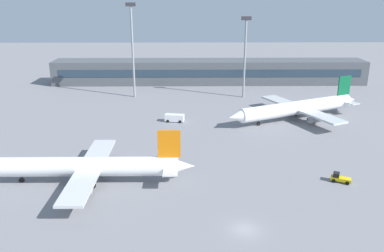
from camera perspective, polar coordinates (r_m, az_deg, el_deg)
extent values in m
plane|color=gray|center=(97.34, 4.40, -1.66)|extent=(400.00, 400.00, 0.00)
cube|color=#4C5156|center=(156.70, 2.50, 7.83)|extent=(120.61, 12.00, 9.00)
cube|color=#263847|center=(150.68, 2.63, 7.58)|extent=(114.58, 0.16, 2.80)
cylinder|color=white|center=(76.11, -15.20, -5.67)|extent=(34.23, 3.65, 3.61)
cone|color=white|center=(73.68, -1.02, -5.80)|extent=(3.62, 2.53, 2.53)
cube|color=orange|center=(72.05, -3.32, -2.60)|extent=(4.18, 0.35, 5.23)
cube|color=silver|center=(73.67, -3.04, -5.67)|extent=(2.67, 9.51, 0.23)
cube|color=silver|center=(75.99, -14.48, -5.88)|extent=(4.60, 28.53, 0.48)
cylinder|color=gray|center=(81.59, -13.50, -5.10)|extent=(3.04, 1.91, 1.90)
cylinder|color=gray|center=(71.58, -15.44, -8.73)|extent=(3.04, 1.91, 1.90)
cylinder|color=black|center=(81.00, -23.34, -7.16)|extent=(0.95, 0.38, 0.95)
cylinder|color=black|center=(78.93, -13.26, -6.73)|extent=(0.95, 0.38, 0.95)
cylinder|color=black|center=(74.60, -14.05, -8.34)|extent=(0.95, 0.38, 0.95)
cylinder|color=white|center=(114.05, 14.96, 2.55)|extent=(34.76, 18.87, 3.86)
cone|color=white|center=(102.56, 6.36, 1.31)|extent=(5.39, 5.11, 3.66)
cone|color=white|center=(127.51, 21.81, 3.50)|extent=(4.63, 4.07, 2.70)
cube|color=#0C5933|center=(124.27, 21.09, 5.47)|extent=(4.20, 2.21, 5.58)
cube|color=silver|center=(125.48, 20.95, 3.47)|extent=(6.85, 10.40, 0.24)
cube|color=silver|center=(114.77, 15.33, 2.46)|extent=(17.23, 29.67, 0.51)
cylinder|color=gray|center=(119.62, 13.40, 2.55)|extent=(3.80, 3.21, 2.03)
cylinder|color=gray|center=(110.85, 17.29, 0.95)|extent=(3.80, 3.21, 2.03)
cylinder|color=black|center=(107.25, 9.59, 0.34)|extent=(1.09, 0.80, 1.01)
cylinder|color=black|center=(118.02, 14.78, 1.66)|extent=(1.09, 0.80, 1.01)
cylinder|color=black|center=(114.25, 16.46, 0.96)|extent=(1.09, 0.80, 1.01)
cube|color=yellow|center=(79.52, 20.67, -7.15)|extent=(3.90, 2.86, 0.60)
cube|color=black|center=(79.28, 20.07, -6.64)|extent=(1.58, 1.73, 0.90)
cylinder|color=black|center=(80.39, 19.83, -7.00)|extent=(0.74, 0.52, 0.70)
cylinder|color=black|center=(78.97, 19.73, -7.46)|extent=(0.74, 0.52, 0.70)
cylinder|color=black|center=(80.34, 21.54, -7.23)|extent=(0.74, 0.52, 0.70)
cylinder|color=black|center=(78.92, 21.47, -7.69)|extent=(0.74, 0.52, 0.70)
cube|color=white|center=(108.83, -2.53, 1.20)|extent=(5.45, 2.80, 1.90)
cube|color=#1E2633|center=(109.07, -3.57, 1.50)|extent=(0.46, 1.90, 0.70)
cylinder|color=black|center=(110.34, -3.29, 1.02)|extent=(0.79, 0.40, 0.76)
cylinder|color=black|center=(108.43, -3.51, 0.70)|extent=(0.79, 0.40, 0.76)
cylinder|color=black|center=(109.71, -1.55, 0.95)|extent=(0.79, 0.40, 0.76)
cylinder|color=black|center=(107.80, -1.74, 0.62)|extent=(0.79, 0.40, 0.76)
cylinder|color=gray|center=(134.36, -8.53, 10.34)|extent=(0.70, 0.70, 29.68)
cube|color=#333338|center=(133.10, -8.86, 16.93)|extent=(3.20, 0.80, 1.20)
cylinder|color=gray|center=(133.96, 7.60, 9.44)|extent=(0.70, 0.70, 25.45)
cube|color=#333338|center=(132.55, 7.85, 15.13)|extent=(3.20, 0.80, 1.20)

